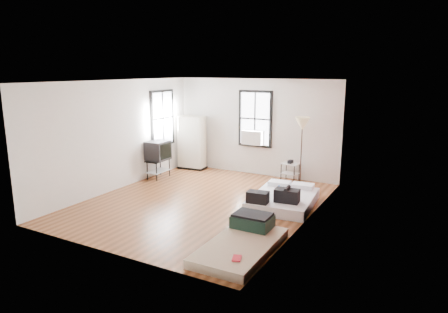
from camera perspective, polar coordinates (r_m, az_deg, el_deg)
The scene contains 8 objects.
ground at distance 9.45m, azimuth -3.18°, elevation -6.53°, with size 6.00×6.00×0.00m, color #5D3218.
room_shell at distance 9.23m, azimuth -0.89°, elevation 4.14°, with size 5.02×6.02×2.80m.
mattress_main at distance 9.26m, azimuth 8.39°, elevation -6.00°, with size 1.50×1.93×0.58m.
mattress_bare at distance 7.15m, azimuth 2.82°, elevation -11.85°, with size 1.06×1.98×0.43m.
wardrobe at distance 12.45m, azimuth -4.58°, elevation 1.98°, with size 0.86×0.54×1.65m.
side_table at distance 11.21m, azimuth 9.45°, elevation -1.52°, with size 0.50×0.42×0.60m.
floor_lamp at distance 10.83m, azimuth 11.12°, elevation 4.20°, with size 0.39×0.39×1.82m.
tv_stand at distance 11.46m, azimuth -9.40°, elevation 0.69°, with size 0.56×0.78×1.07m.
Camera 1 is at (4.75, -7.57, 3.06)m, focal length 32.00 mm.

